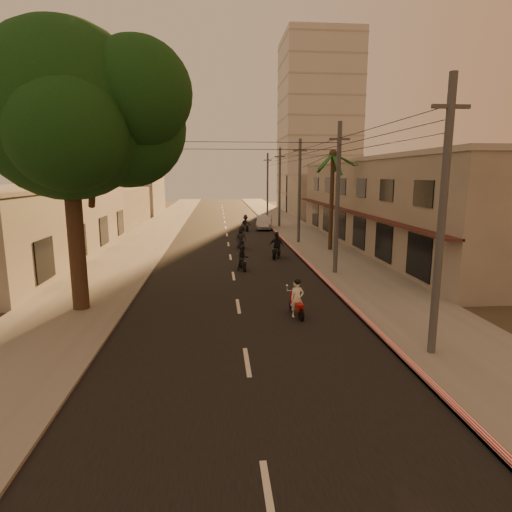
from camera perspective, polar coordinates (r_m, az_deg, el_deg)
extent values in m
plane|color=#383023|center=(17.97, -2.08, -8.65)|extent=(160.00, 160.00, 0.00)
cube|color=black|center=(37.41, -3.70, 1.57)|extent=(10.00, 140.00, 0.02)
cube|color=slate|center=(38.32, 7.58, 1.80)|extent=(5.00, 140.00, 0.12)
cube|color=slate|center=(37.98, -15.09, 1.44)|extent=(5.00, 140.00, 0.12)
cube|color=red|center=(33.00, 5.40, 0.47)|extent=(0.20, 60.00, 0.20)
cube|color=gray|center=(38.03, 18.05, 6.52)|extent=(8.00, 34.00, 7.00)
cube|color=#A59E95|center=(37.97, 18.37, 12.01)|extent=(8.20, 34.20, 0.30)
cube|color=#441F1B|center=(36.60, 11.77, 6.04)|extent=(0.80, 34.00, 0.12)
cube|color=#A59E95|center=(33.78, -28.00, 3.61)|extent=(8.00, 24.00, 5.00)
cube|color=gray|center=(33.61, -28.40, 8.01)|extent=(8.20, 24.20, 0.20)
cube|color=#B7B5B2|center=(75.28, 8.24, 16.78)|extent=(12.00, 12.00, 28.00)
cylinder|color=black|center=(20.12, -22.80, 1.43)|extent=(0.70, 0.70, 6.00)
cylinder|color=black|center=(20.05, -20.88, 10.16)|extent=(1.22, 2.17, 3.04)
cylinder|color=black|center=(19.81, -25.43, 10.41)|extent=(1.31, 1.49, 2.73)
sphere|color=black|center=(20.06, -23.99, 17.12)|extent=(7.20, 7.20, 7.20)
sphere|color=black|center=(20.41, -16.86, 16.03)|extent=(5.20, 5.20, 5.20)
sphere|color=black|center=(21.38, -27.96, 15.54)|extent=(4.80, 4.80, 4.80)
sphere|color=black|center=(18.07, -23.78, 15.06)|extent=(4.60, 4.60, 4.60)
sphere|color=black|center=(18.97, -15.52, 20.20)|extent=(4.40, 4.40, 4.40)
sphere|color=black|center=(22.19, -19.02, 19.62)|extent=(4.40, 4.40, 4.40)
cylinder|color=black|center=(34.16, 10.03, 6.96)|extent=(0.32, 0.32, 7.60)
sphere|color=black|center=(34.13, 10.24, 13.33)|extent=(0.60, 0.60, 0.60)
cylinder|color=#38383A|center=(14.80, 23.50, 4.18)|extent=(0.26, 0.26, 9.00)
cube|color=#38383A|center=(14.87, 24.56, 17.69)|extent=(1.20, 0.12, 0.12)
cylinder|color=#38383A|center=(25.95, 10.80, 7.33)|extent=(0.26, 0.26, 9.00)
cube|color=#38383A|center=(25.98, 11.08, 15.05)|extent=(1.20, 0.12, 0.12)
cylinder|color=#38383A|center=(37.62, 5.80, 8.47)|extent=(0.26, 0.26, 9.00)
cube|color=#38383A|center=(37.65, 5.90, 13.80)|extent=(1.20, 0.12, 0.12)
cylinder|color=#38383A|center=(49.45, 3.17, 9.04)|extent=(0.26, 0.26, 9.00)
cube|color=#38383A|center=(49.47, 3.21, 13.10)|extent=(1.20, 0.12, 0.12)
cylinder|color=#38383A|center=(61.35, 1.55, 9.39)|extent=(0.26, 0.26, 9.00)
cube|color=#38383A|center=(61.37, 1.56, 12.65)|extent=(1.20, 0.12, 0.12)
cube|color=#A59E95|center=(63.75, 8.48, 7.98)|extent=(8.00, 14.00, 6.00)
cube|color=#A59E95|center=(52.73, -19.61, 6.04)|extent=(8.00, 14.00, 4.40)
cube|color=#A59E95|center=(70.21, -16.04, 8.33)|extent=(8.00, 14.00, 7.00)
cylinder|color=black|center=(19.04, 4.80, -6.70)|extent=(0.18, 0.54, 0.54)
cylinder|color=black|center=(17.97, 6.03, -7.79)|extent=(0.18, 0.54, 0.54)
cube|color=#980D0B|center=(18.36, 5.49, -6.53)|extent=(0.43, 1.08, 0.29)
cube|color=#980D0B|center=(18.75, 5.01, -5.69)|extent=(0.30, 0.14, 0.57)
cylinder|color=silver|center=(18.77, 4.91, -4.62)|extent=(0.53, 0.12, 0.04)
imported|color=white|center=(18.28, 5.50, -5.70)|extent=(0.70, 0.56, 1.61)
sphere|color=black|center=(18.08, 5.54, -3.41)|extent=(0.29, 0.29, 0.29)
sphere|color=silver|center=(18.60, 4.16, -3.98)|extent=(0.11, 0.11, 0.11)
sphere|color=silver|center=(18.77, 5.72, -3.87)|extent=(0.11, 0.11, 0.11)
cylinder|color=black|center=(27.77, -2.05, -1.11)|extent=(0.17, 0.52, 0.52)
cylinder|color=black|center=(26.67, -1.54, -1.61)|extent=(0.17, 0.52, 0.52)
cube|color=black|center=(27.10, -1.78, -0.87)|extent=(0.41, 1.04, 0.28)
cube|color=black|center=(27.51, -1.98, -0.40)|extent=(0.29, 0.13, 0.55)
cylinder|color=silver|center=(27.56, -2.03, 0.30)|extent=(0.51, 0.12, 0.04)
imported|color=black|center=(27.05, -1.78, -0.32)|extent=(0.93, 0.81, 1.55)
sphere|color=black|center=(26.92, -1.79, 1.19)|extent=(0.28, 0.28, 0.28)
cylinder|color=black|center=(31.79, 3.06, 0.49)|extent=(0.33, 0.61, 0.61)
cylinder|color=black|center=(30.49, 2.46, 0.05)|extent=(0.33, 0.61, 0.61)
cube|color=black|center=(31.01, 2.73, 0.78)|extent=(0.73, 1.23, 0.33)
cube|color=black|center=(31.51, 2.98, 1.24)|extent=(0.35, 0.22, 0.66)
cylinder|color=silver|center=(31.57, 3.04, 1.96)|extent=(0.57, 0.26, 0.04)
imported|color=black|center=(30.96, 2.74, 1.36)|extent=(1.39, 1.19, 1.84)
sphere|color=black|center=(30.83, 2.75, 2.95)|extent=(0.33, 0.33, 0.33)
cylinder|color=black|center=(35.88, -2.24, 1.65)|extent=(0.18, 0.60, 0.59)
cylinder|color=black|center=(34.61, -1.84, 1.32)|extent=(0.18, 0.60, 0.59)
cube|color=black|center=(35.12, -2.02, 1.92)|extent=(0.45, 1.18, 0.31)
cube|color=black|center=(35.61, -2.19, 2.30)|extent=(0.33, 0.15, 0.63)
cylinder|color=silver|center=(35.68, -2.23, 2.91)|extent=(0.58, 0.12, 0.04)
imported|color=black|center=(35.08, -2.03, 2.41)|extent=(1.01, 0.79, 1.76)
sphere|color=black|center=(34.97, -2.04, 3.76)|extent=(0.31, 0.31, 0.31)
cylinder|color=black|center=(46.73, -1.68, 3.77)|extent=(0.24, 0.57, 0.56)
cylinder|color=black|center=(45.54, -1.18, 3.59)|extent=(0.24, 0.57, 0.56)
cube|color=black|center=(46.03, -1.41, 4.00)|extent=(0.56, 1.14, 0.30)
cube|color=black|center=(46.49, -1.61, 4.26)|extent=(0.32, 0.18, 0.61)
cylinder|color=silver|center=(46.56, -1.66, 4.70)|extent=(0.55, 0.18, 0.04)
imported|color=black|center=(46.00, -1.41, 4.37)|extent=(1.41, 1.18, 1.69)
sphere|color=black|center=(45.91, -1.41, 5.35)|extent=(0.30, 0.30, 0.30)
imported|color=#9EA1A6|center=(47.80, 1.13, 4.49)|extent=(3.01, 5.05, 1.50)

